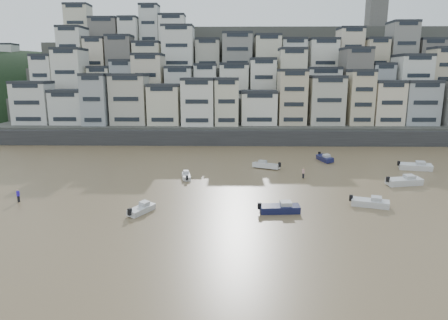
{
  "coord_description": "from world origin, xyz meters",
  "views": [
    {
      "loc": [
        4.7,
        -28.06,
        16.71
      ],
      "look_at": [
        3.55,
        30.0,
        4.0
      ],
      "focal_mm": 32.0,
      "sensor_mm": 36.0,
      "label": 1
    }
  ],
  "objects_px": {
    "boat_i": "(325,158)",
    "person_pink": "(303,173)",
    "person_blue": "(18,196)",
    "boat_g": "(416,166)",
    "boat_b": "(370,201)",
    "boat_d": "(404,180)",
    "boat_j": "(141,208)",
    "boat_f": "(186,175)",
    "boat_a": "(280,207)",
    "boat_h": "(266,164)"
  },
  "relations": [
    {
      "from": "boat_d",
      "to": "boat_f",
      "type": "distance_m",
      "value": 33.71
    },
    {
      "from": "person_blue",
      "to": "person_pink",
      "type": "distance_m",
      "value": 41.84
    },
    {
      "from": "person_pink",
      "to": "boat_d",
      "type": "bearing_deg",
      "value": -14.56
    },
    {
      "from": "boat_b",
      "to": "person_blue",
      "type": "bearing_deg",
      "value": -162.17
    },
    {
      "from": "boat_a",
      "to": "boat_h",
      "type": "xyz_separation_m",
      "value": [
        0.29,
        23.17,
        -0.01
      ]
    },
    {
      "from": "boat_j",
      "to": "person_pink",
      "type": "bearing_deg",
      "value": -25.93
    },
    {
      "from": "boat_f",
      "to": "boat_b",
      "type": "height_order",
      "value": "boat_b"
    },
    {
      "from": "boat_i",
      "to": "person_blue",
      "type": "xyz_separation_m",
      "value": [
        -46.18,
        -25.86,
        0.16
      ]
    },
    {
      "from": "boat_j",
      "to": "boat_b",
      "type": "bearing_deg",
      "value": -56.83
    },
    {
      "from": "boat_a",
      "to": "person_pink",
      "type": "relative_size",
      "value": 3.05
    },
    {
      "from": "boat_b",
      "to": "boat_i",
      "type": "bearing_deg",
      "value": 108.49
    },
    {
      "from": "person_blue",
      "to": "boat_i",
      "type": "bearing_deg",
      "value": 29.25
    },
    {
      "from": "boat_a",
      "to": "person_blue",
      "type": "relative_size",
      "value": 3.05
    },
    {
      "from": "boat_a",
      "to": "boat_f",
      "type": "bearing_deg",
      "value": 125.57
    },
    {
      "from": "boat_b",
      "to": "person_pink",
      "type": "height_order",
      "value": "person_pink"
    },
    {
      "from": "boat_j",
      "to": "boat_b",
      "type": "height_order",
      "value": "boat_b"
    },
    {
      "from": "boat_d",
      "to": "person_pink",
      "type": "xyz_separation_m",
      "value": [
        -14.63,
        3.8,
        0.06
      ]
    },
    {
      "from": "boat_b",
      "to": "person_pink",
      "type": "xyz_separation_m",
      "value": [
        -6.09,
        13.92,
        0.19
      ]
    },
    {
      "from": "person_blue",
      "to": "person_pink",
      "type": "relative_size",
      "value": 1.0
    },
    {
      "from": "boat_j",
      "to": "person_blue",
      "type": "height_order",
      "value": "person_blue"
    },
    {
      "from": "boat_g",
      "to": "person_pink",
      "type": "relative_size",
      "value": 3.39
    },
    {
      "from": "boat_f",
      "to": "boat_b",
      "type": "bearing_deg",
      "value": -127.67
    },
    {
      "from": "boat_h",
      "to": "boat_f",
      "type": "bearing_deg",
      "value": 53.66
    },
    {
      "from": "boat_g",
      "to": "boat_b",
      "type": "bearing_deg",
      "value": -114.1
    },
    {
      "from": "person_blue",
      "to": "boat_f",
      "type": "bearing_deg",
      "value": 30.38
    },
    {
      "from": "boat_g",
      "to": "boat_h",
      "type": "height_order",
      "value": "boat_g"
    },
    {
      "from": "boat_h",
      "to": "person_blue",
      "type": "height_order",
      "value": "person_blue"
    },
    {
      "from": "boat_g",
      "to": "boat_b",
      "type": "distance_m",
      "value": 24.69
    },
    {
      "from": "boat_a",
      "to": "person_blue",
      "type": "height_order",
      "value": "person_blue"
    },
    {
      "from": "boat_b",
      "to": "boat_j",
      "type": "bearing_deg",
      "value": -155.05
    },
    {
      "from": "boat_d",
      "to": "person_pink",
      "type": "bearing_deg",
      "value": 153.82
    },
    {
      "from": "boat_j",
      "to": "boat_a",
      "type": "bearing_deg",
      "value": -61.32
    },
    {
      "from": "boat_a",
      "to": "boat_h",
      "type": "relative_size",
      "value": 1.01
    },
    {
      "from": "boat_j",
      "to": "boat_b",
      "type": "xyz_separation_m",
      "value": [
        28.67,
        2.93,
        0.09
      ]
    },
    {
      "from": "boat_a",
      "to": "boat_j",
      "type": "distance_m",
      "value": 16.87
    },
    {
      "from": "boat_f",
      "to": "boat_i",
      "type": "relative_size",
      "value": 0.8
    },
    {
      "from": "boat_a",
      "to": "boat_d",
      "type": "height_order",
      "value": "boat_d"
    },
    {
      "from": "boat_g",
      "to": "boat_f",
      "type": "bearing_deg",
      "value": -158.34
    },
    {
      "from": "boat_h",
      "to": "boat_b",
      "type": "relative_size",
      "value": 1.05
    },
    {
      "from": "boat_i",
      "to": "boat_f",
      "type": "bearing_deg",
      "value": -74.73
    },
    {
      "from": "boat_b",
      "to": "boat_i",
      "type": "relative_size",
      "value": 0.97
    },
    {
      "from": "boat_h",
      "to": "person_blue",
      "type": "distance_m",
      "value": 39.57
    },
    {
      "from": "boat_i",
      "to": "person_pink",
      "type": "xyz_separation_m",
      "value": [
        -6.39,
        -12.96,
        0.16
      ]
    },
    {
      "from": "person_pink",
      "to": "boat_j",
      "type": "bearing_deg",
      "value": -143.26
    },
    {
      "from": "boat_f",
      "to": "person_blue",
      "type": "relative_size",
      "value": 2.39
    },
    {
      "from": "boat_g",
      "to": "boat_j",
      "type": "relative_size",
      "value": 1.35
    },
    {
      "from": "boat_a",
      "to": "person_pink",
      "type": "bearing_deg",
      "value": 66.48
    },
    {
      "from": "boat_f",
      "to": "boat_i",
      "type": "bearing_deg",
      "value": -71.47
    },
    {
      "from": "boat_d",
      "to": "boat_i",
      "type": "xyz_separation_m",
      "value": [
        -8.24,
        16.76,
        -0.1
      ]
    },
    {
      "from": "boat_h",
      "to": "boat_b",
      "type": "bearing_deg",
      "value": 144.18
    }
  ]
}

